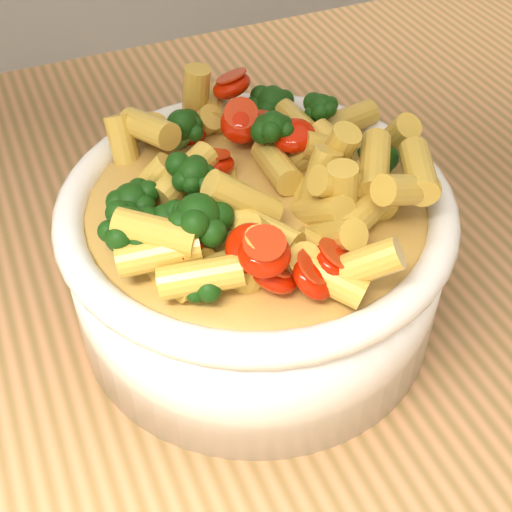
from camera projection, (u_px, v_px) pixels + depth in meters
name	position (u px, v px, depth m)	size (l,w,h in m)	color
table	(361.00, 378.00, 0.56)	(1.20, 0.80, 0.90)	tan
serving_bowl	(256.00, 255.00, 0.44)	(0.23, 0.23, 0.10)	white
pasta_salad	(256.00, 174.00, 0.40)	(0.18, 0.18, 0.04)	gold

